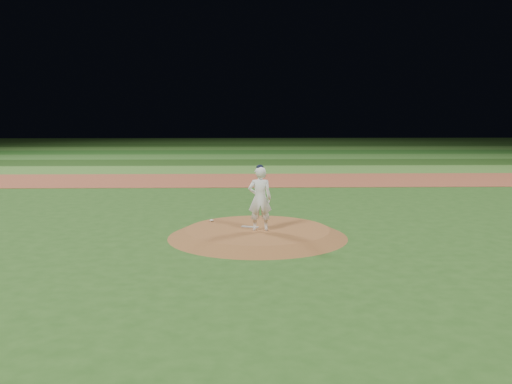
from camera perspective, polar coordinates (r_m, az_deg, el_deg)
The scene contains 12 objects.
ground at distance 17.56m, azimuth 0.16°, elevation -4.50°, with size 120.00×120.00×0.00m, color #254E19.
infield_dirt_band at distance 31.36m, azimuth -0.55°, elevation 1.20°, with size 70.00×6.00×0.02m, color brown.
outfield_stripe_0 at distance 36.83m, azimuth -0.68°, elevation 2.25°, with size 70.00×5.00×0.02m, color #417329.
outfield_stripe_1 at distance 41.80m, azimuth -0.77°, elevation 2.98°, with size 70.00×5.00×0.02m, color #1D3F14.
outfield_stripe_2 at distance 46.78m, azimuth -0.85°, elevation 3.55°, with size 70.00×5.00×0.02m, color #326524.
outfield_stripe_3 at distance 51.77m, azimuth -0.90°, elevation 4.01°, with size 70.00×5.00×0.02m, color #1F4E19.
outfield_stripe_4 at distance 56.76m, azimuth -0.95°, elevation 4.38°, with size 70.00×5.00×0.02m, color #356424.
outfield_stripe_5 at distance 61.74m, azimuth -0.99°, elevation 4.70°, with size 70.00×5.00×0.02m, color #1E4115.
pitchers_mound at distance 17.54m, azimuth 0.16°, elevation -4.10°, with size 5.50×5.50×0.25m, color brown.
pitching_rubber at distance 17.73m, azimuth -0.62°, elevation -3.51°, with size 0.54×0.13×0.03m, color beige.
rosin_bag at distance 18.67m, azimuth -4.47°, elevation -2.85°, with size 0.13×0.13×0.07m, color silver.
pitcher_on_mound at distance 17.11m, azimuth 0.39°, elevation -0.64°, with size 0.71×0.46×2.00m.
Camera 1 is at (-0.48, -17.12, 3.89)m, focal length 40.00 mm.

